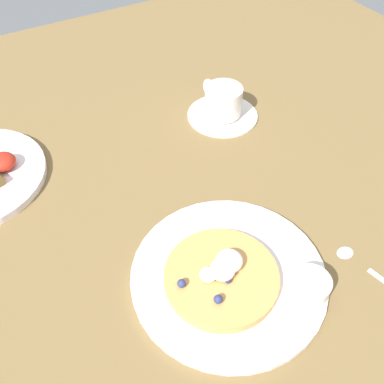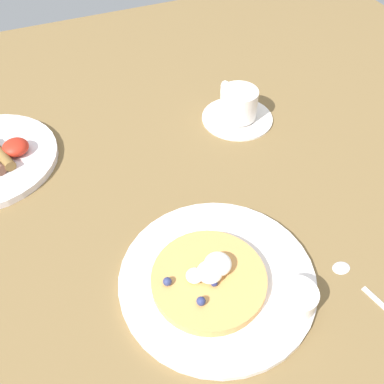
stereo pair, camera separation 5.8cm
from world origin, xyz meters
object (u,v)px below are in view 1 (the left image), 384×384
Objects in this scene: pancake_plate at (228,275)px; teaspoon at (362,264)px; syrup_ramekin at (310,286)px; coffee_saucer at (222,114)px; coffee_cup at (223,100)px.

pancake_plate reaches higher than teaspoon.
syrup_ramekin is 0.37× the size of coffee_saucer.
syrup_ramekin is 44.15cm from coffee_cup.
coffee_cup is at bearing 87.51° from teaspoon.
syrup_ramekin is 11.18cm from teaspoon.
teaspoon is (-1.85, -42.07, -0.20)cm from coffee_saucer.
syrup_ramekin reaches higher than coffee_saucer.
pancake_plate reaches higher than coffee_saucer.
teaspoon is at bearing -92.52° from coffee_saucer.
syrup_ramekin is 0.41× the size of teaspoon.
pancake_plate is at bearing -121.53° from coffee_saucer.
coffee_saucer is at bearing 73.16° from syrup_ramekin.
coffee_cup is 42.45cm from teaspoon.
coffee_cup is at bearing 94.27° from coffee_saucer.
coffee_cup is at bearing 73.24° from syrup_ramekin.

